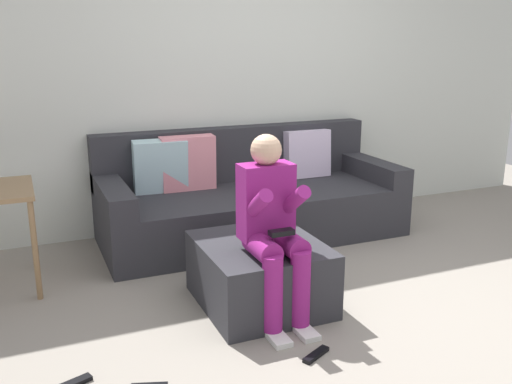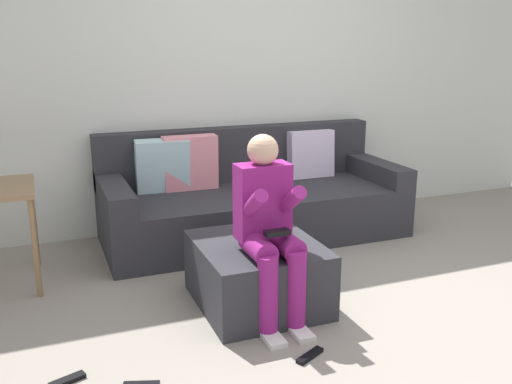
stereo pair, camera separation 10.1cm
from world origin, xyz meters
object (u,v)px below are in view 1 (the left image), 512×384
Objects in this scene: ottoman at (260,273)px; remote_near_ottoman at (316,355)px; couch_sectional at (248,200)px; person_seated at (273,226)px; remote_under_side_table at (74,383)px.

ottoman reaches higher than remote_near_ottoman.
remote_near_ottoman is at bearing -101.91° from couch_sectional.
ottoman is at bearing -109.14° from couch_sectional.
remote_near_ottoman is (0.02, -0.68, -0.19)m from ottoman.
person_seated is at bearing -106.80° from couch_sectional.
remote_under_side_table is at bearing -133.39° from couch_sectional.
person_seated reaches higher than remote_under_side_table.
person_seated is (-0.43, -1.43, 0.27)m from couch_sectional.
ottoman is 1.26m from remote_under_side_table.
remote_near_ottoman is (0.03, -0.48, -0.56)m from person_seated.
ottoman is at bearing 1.43° from remote_under_side_table.
person_seated is 1.31m from remote_under_side_table.
person_seated is 0.74m from remote_near_ottoman.
couch_sectional is 3.08× the size of ottoman.
ottoman is 0.42m from person_seated.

